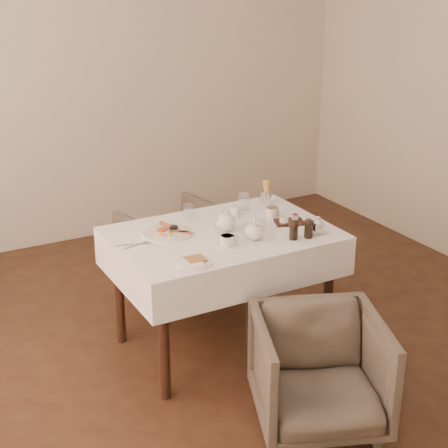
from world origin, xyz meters
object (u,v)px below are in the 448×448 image
at_px(armchair_near, 319,372).
at_px(breakfast_plate, 167,232).
at_px(table, 223,250).
at_px(armchair_far, 178,250).
at_px(teapot_centre, 226,220).

distance_m(armchair_near, breakfast_plate, 1.19).
distance_m(table, breakfast_plate, 0.35).
xyz_separation_m(armchair_far, breakfast_plate, (-0.38, -0.69, 0.46)).
relative_size(table, teapot_centre, 7.74).
relative_size(breakfast_plate, teapot_centre, 1.75).
xyz_separation_m(table, breakfast_plate, (-0.30, 0.13, 0.13)).
distance_m(armchair_far, teapot_centre, 0.96).
height_order(table, teapot_centre, teapot_centre).
distance_m(table, armchair_far, 0.89).
height_order(table, armchair_far, table).
bearing_deg(teapot_centre, table, -158.02).
bearing_deg(armchair_far, breakfast_plate, 48.67).
distance_m(table, armchair_near, 0.97).
bearing_deg(armchair_near, breakfast_plate, 130.84).
xyz_separation_m(armchair_near, armchair_far, (0.02, 1.73, 0.01)).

